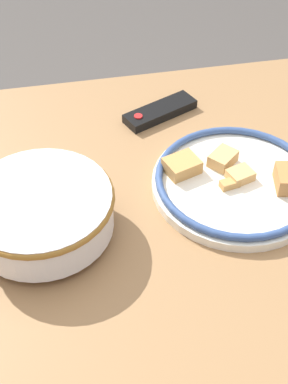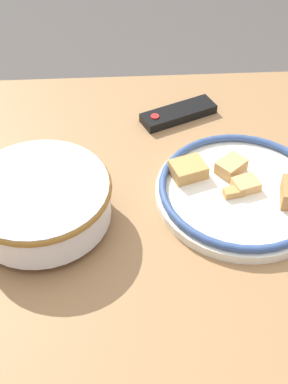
% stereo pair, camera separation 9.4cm
% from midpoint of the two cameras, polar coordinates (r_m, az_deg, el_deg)
% --- Properties ---
extents(dining_table, '(1.52, 0.85, 0.77)m').
position_cam_midpoint_polar(dining_table, '(1.05, 0.87, -3.89)').
color(dining_table, olive).
rests_on(dining_table, ground_plane).
extents(noodle_bowl, '(0.25, 0.25, 0.09)m').
position_cam_midpoint_polar(noodle_bowl, '(0.92, -13.81, -2.14)').
color(noodle_bowl, silver).
rests_on(noodle_bowl, dining_table).
extents(food_plate, '(0.32, 0.32, 0.05)m').
position_cam_midpoint_polar(food_plate, '(1.00, 7.20, 0.98)').
color(food_plate, silver).
rests_on(food_plate, dining_table).
extents(tv_remote, '(0.17, 0.11, 0.02)m').
position_cam_midpoint_polar(tv_remote, '(1.18, -0.57, 8.50)').
color(tv_remote, black).
rests_on(tv_remote, dining_table).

